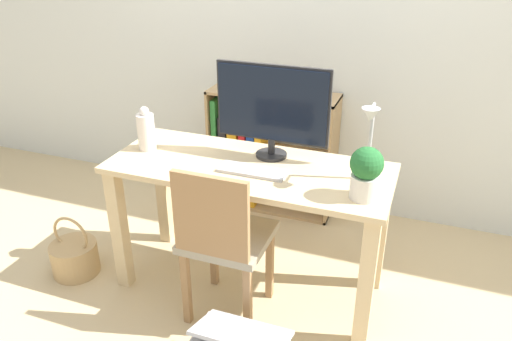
# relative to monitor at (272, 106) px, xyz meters

# --- Properties ---
(ground_plane) EXTENTS (10.00, 10.00, 0.00)m
(ground_plane) POSITION_rel_monitor_xyz_m (-0.07, -0.15, -1.01)
(ground_plane) COLOR #CCB284
(wall_back) EXTENTS (8.00, 0.05, 2.60)m
(wall_back) POSITION_rel_monitor_xyz_m (-0.07, 0.90, 0.29)
(wall_back) COLOR silver
(wall_back) RESTS_ON ground_plane
(desk) EXTENTS (1.42, 0.58, 0.74)m
(desk) POSITION_rel_monitor_xyz_m (-0.07, -0.15, -0.42)
(desk) COLOR #D8BC8C
(desk) RESTS_ON ground_plane
(monitor) EXTENTS (0.59, 0.16, 0.48)m
(monitor) POSITION_rel_monitor_xyz_m (0.00, 0.00, 0.00)
(monitor) COLOR #232326
(monitor) RESTS_ON desk
(keyboard) EXTENTS (0.33, 0.12, 0.02)m
(keyboard) POSITION_rel_monitor_xyz_m (-0.03, -0.21, -0.26)
(keyboard) COLOR #B2B2B7
(keyboard) RESTS_ON desk
(vase) EXTENTS (0.09, 0.09, 0.24)m
(vase) POSITION_rel_monitor_xyz_m (-0.65, -0.14, -0.16)
(vase) COLOR silver
(vase) RESTS_ON desk
(desk_lamp) EXTENTS (0.10, 0.19, 0.38)m
(desk_lamp) POSITION_rel_monitor_xyz_m (0.50, -0.15, -0.04)
(desk_lamp) COLOR #B7B7BC
(desk_lamp) RESTS_ON desk
(potted_plant) EXTENTS (0.15, 0.15, 0.24)m
(potted_plant) POSITION_rel_monitor_xyz_m (0.52, -0.28, -0.14)
(potted_plant) COLOR silver
(potted_plant) RESTS_ON desk
(chair) EXTENTS (0.40, 0.40, 0.87)m
(chair) POSITION_rel_monitor_xyz_m (-0.09, -0.43, -0.53)
(chair) COLOR #9E937F
(chair) RESTS_ON ground_plane
(bookshelf) EXTENTS (0.86, 0.28, 0.84)m
(bookshelf) POSITION_rel_monitor_xyz_m (-0.39, 0.73, -0.61)
(bookshelf) COLOR tan
(bookshelf) RESTS_ON ground_plane
(basket) EXTENTS (0.26, 0.26, 0.37)m
(basket) POSITION_rel_monitor_xyz_m (-1.05, -0.40, -0.90)
(basket) COLOR tan
(basket) RESTS_ON ground_plane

